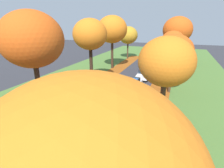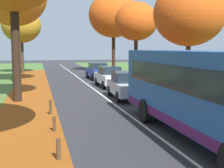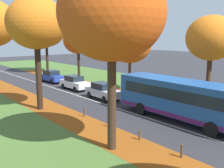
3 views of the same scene
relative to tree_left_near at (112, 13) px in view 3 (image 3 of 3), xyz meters
The scene contains 18 objects.
leaf_litter_left 9.32m from the tree_left_near, 80.11° to the left, with size 2.80×60.00×0.00m, color #8C4714.
grass_verge_right 20.26m from the tree_left_near, 38.47° to the left, with size 12.00×90.00×0.01m, color #476B2D.
leaf_litter_right 13.78m from the tree_left_near, 29.46° to the left, with size 2.80×60.00×0.00m, color #8C4714.
road_centre_line 14.92m from the tree_left_near, 64.53° to the left, with size 0.12×80.00×0.01m, color silver.
tree_left_near is the anchor object (origin of this frame).
tree_left_mid 10.09m from the tree_left_near, 87.95° to the left, with size 4.76×4.76×9.35m.
tree_right_near 11.45m from the tree_left_near, ahead, with size 4.10×4.10×7.85m.
tree_right_mid 15.85m from the tree_left_near, 43.28° to the left, with size 4.79×4.79×7.50m.
tree_right_far 23.23m from the tree_left_near, 62.09° to the left, with size 4.13×4.13×7.48m.
tree_right_distant 32.96m from the tree_left_near, 70.19° to the left, with size 6.39×6.39×10.15m.
bollard_third 7.85m from the tree_left_near, 56.61° to the right, with size 0.12×0.12×0.71m, color #4C3823.
bollard_fourth 7.26m from the tree_left_near, ahead, with size 0.12×0.12×0.61m, color #4C3823.
bollard_fifth 7.84m from the tree_left_near, 53.98° to the left, with size 0.12×0.12×0.57m, color #4C3823.
bollard_sixth 9.32m from the tree_left_near, 70.53° to the left, with size 0.12×0.12×0.70m, color #4C3823.
bus 9.01m from the tree_left_near, ahead, with size 2.69×10.40×2.98m.
car_silver_lead 13.43m from the tree_left_near, 54.81° to the left, with size 1.91×4.26×1.62m.
car_white_following 18.23m from the tree_left_near, 65.40° to the left, with size 1.85×4.23×1.62m.
car_blue_third_in_line 23.84m from the tree_left_near, 71.38° to the left, with size 1.93×4.27×1.62m.
Camera 3 is at (-14.24, -2.29, 6.10)m, focal length 42.00 mm.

